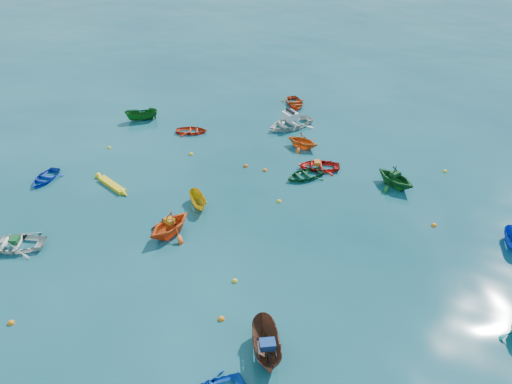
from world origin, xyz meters
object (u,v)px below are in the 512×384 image
at_px(dinghy_blue_sw, 45,180).
at_px(motorboat_white, 290,126).
at_px(dinghy_white_near, 15,247).
at_px(kayak_yellow, 112,186).

xyz_separation_m(dinghy_blue_sw, motorboat_white, (13.26, 15.34, 0.00)).
height_order(dinghy_white_near, motorboat_white, motorboat_white).
xyz_separation_m(dinghy_white_near, kayak_yellow, (1.22, 7.81, 0.00)).
bearing_deg(kayak_yellow, motorboat_white, -9.04).
bearing_deg(dinghy_blue_sw, kayak_yellow, 6.25).
bearing_deg(dinghy_blue_sw, motorboat_white, 42.02).
bearing_deg(dinghy_blue_sw, dinghy_white_near, -67.32).
height_order(kayak_yellow, motorboat_white, motorboat_white).
bearing_deg(motorboat_white, dinghy_white_near, -79.07).
xyz_separation_m(dinghy_blue_sw, dinghy_white_near, (3.79, -6.61, 0.00)).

